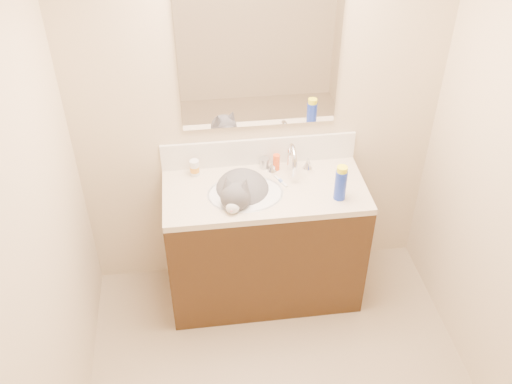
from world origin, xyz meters
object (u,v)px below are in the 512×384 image
object	(u,v)px
basin	(245,203)
amber_bottle	(276,162)
spray_can	(340,185)
pill_bottle	(195,168)
faucet	(291,161)
silver_jar	(265,163)
vanity_cabinet	(264,245)
cat	(241,193)

from	to	relation	value
basin	amber_bottle	bearing A→B (deg)	45.16
spray_can	pill_bottle	bearing A→B (deg)	157.57
pill_bottle	basin	bearing A→B (deg)	-38.54
basin	faucet	size ratio (longest dim) A/B	1.61
pill_bottle	silver_jar	size ratio (longest dim) A/B	1.56
basin	pill_bottle	xyz separation A→B (m)	(-0.28, 0.22, 0.12)
faucet	silver_jar	size ratio (longest dim) A/B	4.23
faucet	silver_jar	world-z (taller)	faucet
faucet	vanity_cabinet	bearing A→B (deg)	-142.71
amber_bottle	cat	bearing A→B (deg)	-140.90
faucet	cat	distance (m)	0.36
basin	cat	size ratio (longest dim) A/B	0.91
silver_jar	amber_bottle	xyz separation A→B (m)	(0.07, -0.03, 0.02)
vanity_cabinet	basin	bearing A→B (deg)	-165.96
cat	silver_jar	distance (m)	0.28
pill_bottle	amber_bottle	world-z (taller)	amber_bottle
silver_jar	faucet	bearing A→B (deg)	-28.05
pill_bottle	amber_bottle	distance (m)	0.50
vanity_cabinet	spray_can	bearing A→B (deg)	-18.95
silver_jar	spray_can	distance (m)	0.53
amber_bottle	spray_can	bearing A→B (deg)	-46.25
cat	amber_bottle	size ratio (longest dim) A/B	4.74
basin	vanity_cabinet	bearing A→B (deg)	14.04
pill_bottle	spray_can	bearing A→B (deg)	-22.43
vanity_cabinet	basin	size ratio (longest dim) A/B	2.67
spray_can	silver_jar	bearing A→B (deg)	136.83
amber_bottle	faucet	bearing A→B (deg)	-31.13
vanity_cabinet	faucet	bearing A→B (deg)	37.29
silver_jar	amber_bottle	distance (m)	0.08
pill_bottle	faucet	bearing A→B (deg)	-5.61
amber_bottle	silver_jar	bearing A→B (deg)	155.98
faucet	amber_bottle	size ratio (longest dim) A/B	2.68
vanity_cabinet	pill_bottle	bearing A→B (deg)	154.18
silver_jar	spray_can	world-z (taller)	spray_can
vanity_cabinet	faucet	size ratio (longest dim) A/B	4.29
vanity_cabinet	silver_jar	world-z (taller)	silver_jar
silver_jar	basin	bearing A→B (deg)	-120.87
pill_bottle	silver_jar	bearing A→B (deg)	3.16
silver_jar	amber_bottle	world-z (taller)	amber_bottle
vanity_cabinet	silver_jar	size ratio (longest dim) A/B	18.15
faucet	spray_can	xyz separation A→B (m)	(0.23, -0.28, 0.01)
vanity_cabinet	amber_bottle	distance (m)	0.54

